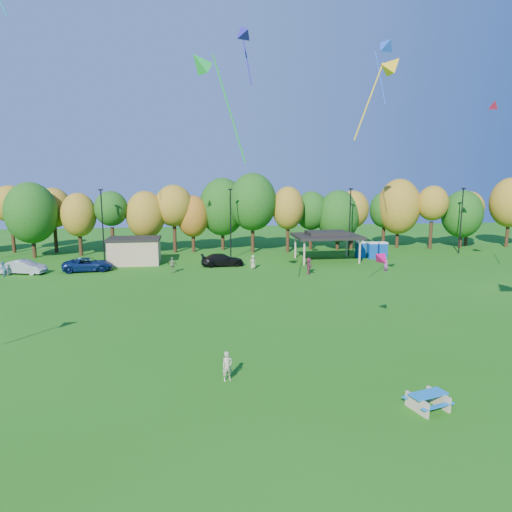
{
  "coord_description": "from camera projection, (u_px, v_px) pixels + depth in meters",
  "views": [
    {
      "loc": [
        -2.5,
        -18.7,
        10.58
      ],
      "look_at": [
        0.79,
        6.0,
        6.24
      ],
      "focal_mm": 32.0,
      "sensor_mm": 36.0,
      "label": 1
    }
  ],
  "objects": [
    {
      "name": "ground",
      "position": [
        256.0,
        416.0,
        20.4
      ],
      "size": [
        160.0,
        160.0,
        0.0
      ],
      "primitive_type": "plane",
      "color": "#19600F",
      "rests_on": "ground"
    },
    {
      "name": "tree_line",
      "position": [
        206.0,
        211.0,
        63.7
      ],
      "size": [
        93.57,
        10.55,
        11.15
      ],
      "color": "black",
      "rests_on": "ground"
    },
    {
      "name": "lamp_posts",
      "position": [
        231.0,
        221.0,
        58.88
      ],
      "size": [
        64.5,
        0.25,
        9.09
      ],
      "color": "black",
      "rests_on": "ground"
    },
    {
      "name": "utility_building",
      "position": [
        135.0,
        251.0,
        55.92
      ],
      "size": [
        6.3,
        4.3,
        3.25
      ],
      "color": "tan",
      "rests_on": "ground"
    },
    {
      "name": "pavilion",
      "position": [
        327.0,
        236.0,
        57.8
      ],
      "size": [
        8.2,
        6.2,
        3.77
      ],
      "color": "tan",
      "rests_on": "ground"
    },
    {
      "name": "porta_potties",
      "position": [
        371.0,
        250.0,
        59.86
      ],
      "size": [
        3.75,
        2.07,
        2.18
      ],
      "color": "#0B4099",
      "rests_on": "ground"
    },
    {
      "name": "picnic_table",
      "position": [
        428.0,
        400.0,
        20.98
      ],
      "size": [
        2.11,
        1.9,
        0.77
      ],
      "rotation": [
        0.0,
        0.0,
        0.28
      ],
      "color": "tan",
      "rests_on": "ground"
    },
    {
      "name": "kite_flyer",
      "position": [
        227.0,
        366.0,
        23.86
      ],
      "size": [
        0.67,
        0.55,
        1.58
      ],
      "primitive_type": "imported",
      "rotation": [
        0.0,
        0.0,
        0.34
      ],
      "color": "tan",
      "rests_on": "ground"
    },
    {
      "name": "car_b",
      "position": [
        24.0,
        267.0,
        50.24
      ],
      "size": [
        4.94,
        2.82,
        1.54
      ],
      "primitive_type": "imported",
      "rotation": [
        0.0,
        0.0,
        1.3
      ],
      "color": "#ABAAB0",
      "rests_on": "ground"
    },
    {
      "name": "car_c",
      "position": [
        88.0,
        264.0,
        51.72
      ],
      "size": [
        5.74,
        3.14,
        1.52
      ],
      "primitive_type": "imported",
      "rotation": [
        0.0,
        0.0,
        1.69
      ],
      "color": "navy",
      "rests_on": "ground"
    },
    {
      "name": "car_d",
      "position": [
        222.0,
        260.0,
        54.69
      ],
      "size": [
        5.21,
        2.41,
        1.48
      ],
      "primitive_type": "imported",
      "rotation": [
        0.0,
        0.0,
        1.64
      ],
      "color": "black",
      "rests_on": "ground"
    },
    {
      "name": "far_person_0",
      "position": [
        309.0,
        266.0,
        50.13
      ],
      "size": [
        0.69,
        1.75,
        1.84
      ],
      "primitive_type": "imported",
      "rotation": [
        0.0,
        0.0,
        1.49
      ],
      "color": "#88394F",
      "rests_on": "ground"
    },
    {
      "name": "far_person_1",
      "position": [
        386.0,
        264.0,
        51.26
      ],
      "size": [
        0.62,
        0.74,
        1.73
      ],
      "primitive_type": "imported",
      "rotation": [
        0.0,
        0.0,
        1.96
      ],
      "color": "#99488C",
      "rests_on": "ground"
    },
    {
      "name": "far_person_2",
      "position": [
        3.0,
        269.0,
        48.88
      ],
      "size": [
        0.9,
        0.99,
        1.65
      ],
      "primitive_type": "imported",
      "rotation": [
        0.0,
        0.0,
        5.15
      ],
      "color": "teal",
      "rests_on": "ground"
    },
    {
      "name": "far_person_3",
      "position": [
        253.0,
        262.0,
        53.01
      ],
      "size": [
        0.89,
        0.67,
        1.62
      ],
      "primitive_type": "imported",
      "rotation": [
        0.0,
        0.0,
        3.36
      ],
      "color": "#99A26F",
      "rests_on": "ground"
    },
    {
      "name": "far_person_4",
      "position": [
        80.0,
        265.0,
        51.43
      ],
      "size": [
        1.15,
        1.12,
        1.57
      ],
      "primitive_type": "imported",
      "rotation": [
        0.0,
        0.0,
        2.41
      ],
      "color": "teal",
      "rests_on": "ground"
    },
    {
      "name": "far_person_5",
      "position": [
        172.0,
        265.0,
        50.67
      ],
      "size": [
        1.11,
        0.62,
        1.8
      ],
      "primitive_type": "imported",
      "rotation": [
        0.0,
        0.0,
        6.11
      ],
      "color": "#748954",
      "rests_on": "ground"
    },
    {
      "name": "kite_2",
      "position": [
        384.0,
        46.0,
        44.91
      ],
      "size": [
        2.1,
        4.0,
        6.6
      ],
      "color": "blue"
    },
    {
      "name": "kite_3",
      "position": [
        379.0,
        257.0,
        29.12
      ],
      "size": [
        1.49,
        1.37,
        1.22
      ],
      "color": "#D80C5F"
    },
    {
      "name": "kite_7",
      "position": [
        393.0,
        66.0,
        28.34
      ],
      "size": [
        3.25,
        1.28,
        5.44
      ],
      "color": "gold"
    },
    {
      "name": "kite_8",
      "position": [
        200.0,
        63.0,
        29.76
      ],
      "size": [
        4.21,
        2.67,
        7.44
      ],
      "color": "green"
    },
    {
      "name": "kite_11",
      "position": [
        243.0,
        32.0,
        34.07
      ],
      "size": [
        1.74,
        2.8,
        4.51
      ],
      "color": "#241B98"
    },
    {
      "name": "kite_13",
      "position": [
        494.0,
        104.0,
        46.49
      ],
      "size": [
        1.48,
        1.68,
        1.42
      ],
      "color": "#B81538"
    }
  ]
}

